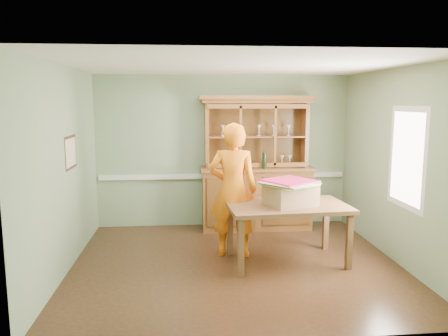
{
  "coord_description": "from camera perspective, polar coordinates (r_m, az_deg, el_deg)",
  "views": [
    {
      "loc": [
        -0.68,
        -5.76,
        2.24
      ],
      "look_at": [
        -0.13,
        0.4,
        1.29
      ],
      "focal_mm": 35.0,
      "sensor_mm": 36.0,
      "label": 1
    }
  ],
  "objects": [
    {
      "name": "chair_rail",
      "position": [
        7.88,
        -0.1,
        -1.06
      ],
      "size": [
        4.41,
        0.05,
        0.08
      ],
      "primitive_type": "cube",
      "color": "silver",
      "rests_on": "wall_back"
    },
    {
      "name": "floor",
      "position": [
        6.22,
        1.53,
        -12.38
      ],
      "size": [
        4.5,
        4.5,
        0.0
      ],
      "primitive_type": "plane",
      "color": "#402814",
      "rests_on": "ground"
    },
    {
      "name": "wall_front",
      "position": [
        3.93,
        5.01,
        -4.4
      ],
      "size": [
        4.5,
        0.0,
        4.5
      ],
      "primitive_type": "plane",
      "rotation": [
        -1.57,
        0.0,
        0.0
      ],
      "color": "gray",
      "rests_on": "floor"
    },
    {
      "name": "window_panel",
      "position": [
        6.24,
        22.74,
        1.23
      ],
      "size": [
        0.03,
        0.96,
        1.36
      ],
      "color": "silver",
      "rests_on": "wall_right"
    },
    {
      "name": "kite_stack",
      "position": [
        5.98,
        8.43,
        -1.92
      ],
      "size": [
        0.83,
        0.83,
        0.06
      ],
      "rotation": [
        0.0,
        0.0,
        0.62
      ],
      "color": "yellow",
      "rests_on": "cardboard_box"
    },
    {
      "name": "wall_left",
      "position": [
        6.04,
        -20.13,
        -0.28
      ],
      "size": [
        0.0,
        4.0,
        4.0
      ],
      "primitive_type": "plane",
      "rotation": [
        1.57,
        0.0,
        1.57
      ],
      "color": "gray",
      "rests_on": "floor"
    },
    {
      "name": "china_hutch",
      "position": [
        7.73,
        4.2,
        -1.9
      ],
      "size": [
        1.99,
        0.66,
        2.33
      ],
      "color": "brown",
      "rests_on": "floor"
    },
    {
      "name": "person",
      "position": [
        6.3,
        1.18,
        -2.89
      ],
      "size": [
        0.78,
        0.58,
        1.94
      ],
      "primitive_type": "imported",
      "rotation": [
        0.0,
        0.0,
        2.98
      ],
      "color": "orange",
      "rests_on": "floor"
    },
    {
      "name": "framed_map",
      "position": [
        6.3,
        -19.34,
        1.94
      ],
      "size": [
        0.03,
        0.6,
        0.46
      ],
      "color": "#362315",
      "rests_on": "wall_left"
    },
    {
      "name": "cardboard_box",
      "position": [
        6.05,
        8.68,
        -3.5
      ],
      "size": [
        0.75,
        0.67,
        0.29
      ],
      "primitive_type": "cube",
      "rotation": [
        0.0,
        0.0,
        0.35
      ],
      "color": "#96744D",
      "rests_on": "dining_table"
    },
    {
      "name": "wall_back",
      "position": [
        7.84,
        -0.12,
        2.21
      ],
      "size": [
        4.5,
        0.0,
        4.5
      ],
      "primitive_type": "plane",
      "rotation": [
        1.57,
        0.0,
        0.0
      ],
      "color": "gray",
      "rests_on": "floor"
    },
    {
      "name": "ceiling",
      "position": [
        5.82,
        1.65,
        13.26
      ],
      "size": [
        4.5,
        4.5,
        0.0
      ],
      "primitive_type": "plane",
      "rotation": [
        3.14,
        0.0,
        0.0
      ],
      "color": "white",
      "rests_on": "wall_back"
    },
    {
      "name": "dining_table",
      "position": [
        6.14,
        8.29,
        -5.62
      ],
      "size": [
        1.71,
        1.1,
        0.82
      ],
      "rotation": [
        0.0,
        0.0,
        0.07
      ],
      "color": "brown",
      "rests_on": "floor"
    },
    {
      "name": "wall_right",
      "position": [
        6.53,
        21.61,
        0.28
      ],
      "size": [
        0.0,
        4.0,
        4.0
      ],
      "primitive_type": "plane",
      "rotation": [
        1.57,
        0.0,
        -1.57
      ],
      "color": "gray",
      "rests_on": "floor"
    }
  ]
}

